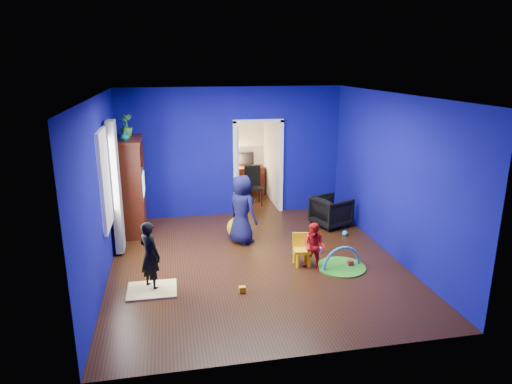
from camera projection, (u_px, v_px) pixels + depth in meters
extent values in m
cube|color=black|center=(255.00, 262.00, 8.08)|extent=(5.00, 5.50, 0.01)
cube|color=white|center=(255.00, 95.00, 7.28)|extent=(5.00, 5.50, 0.01)
cube|color=#0B0A7A|center=(232.00, 152.00, 10.27)|extent=(5.00, 0.02, 2.90)
cube|color=#0B0A7A|center=(302.00, 245.00, 5.09)|extent=(5.00, 0.02, 2.90)
cube|color=#0B0A7A|center=(101.00, 191.00, 7.22)|extent=(0.02, 5.50, 2.90)
cube|color=#0B0A7A|center=(393.00, 176.00, 8.14)|extent=(0.02, 5.50, 2.90)
imported|color=black|center=(331.00, 211.00, 9.78)|extent=(0.91, 0.90, 0.65)
imported|color=black|center=(150.00, 255.00, 7.00)|extent=(0.46, 0.48, 1.10)
imported|color=#10163C|center=(242.00, 210.00, 8.77)|extent=(0.73, 0.79, 1.36)
imported|color=red|center=(314.00, 247.00, 7.70)|extent=(0.51, 0.49, 0.82)
imported|color=#0C4C62|center=(124.00, 136.00, 8.69)|extent=(0.20, 0.20, 0.18)
imported|color=#328C39|center=(126.00, 125.00, 9.14)|extent=(0.33, 0.33, 0.45)
cube|color=#3A1609|center=(130.00, 186.00, 9.27)|extent=(0.58, 1.14, 1.96)
cube|color=silver|center=(132.00, 184.00, 9.26)|extent=(0.46, 0.70, 0.54)
cube|color=#F2E07A|center=(152.00, 290.00, 7.06)|extent=(0.76, 0.61, 0.03)
sphere|color=yellow|center=(238.00, 228.00, 9.12)|extent=(0.43, 0.43, 0.43)
cube|color=yellow|center=(302.00, 251.00, 7.90)|extent=(0.32, 0.32, 0.50)
cylinder|color=#4FA525|center=(341.00, 267.00, 7.86)|extent=(0.83, 0.83, 0.02)
torus|color=#3F8CD8|center=(341.00, 266.00, 7.85)|extent=(0.74, 0.20, 0.75)
cube|color=white|center=(104.00, 179.00, 7.52)|extent=(0.03, 0.95, 1.55)
cube|color=slate|center=(116.00, 188.00, 8.15)|extent=(0.14, 0.42, 2.40)
cube|color=white|center=(258.00, 168.00, 10.50)|extent=(1.16, 0.10, 2.10)
cube|color=#3D140A|center=(247.00, 181.00, 12.11)|extent=(0.88, 0.44, 0.75)
cube|color=black|center=(246.00, 158.00, 12.06)|extent=(0.40, 0.05, 0.32)
sphere|color=#FFD88C|center=(236.00, 160.00, 11.96)|extent=(0.14, 0.14, 0.14)
cube|color=black|center=(254.00, 187.00, 11.18)|extent=(0.40, 0.40, 0.92)
cube|color=white|center=(246.00, 118.00, 11.76)|extent=(0.88, 0.24, 0.04)
cube|color=red|center=(350.00, 263.00, 7.90)|extent=(0.10, 0.08, 0.10)
sphere|color=#29B3ED|center=(345.00, 233.00, 9.29)|extent=(0.11, 0.11, 0.11)
cube|color=#FDB70D|center=(242.00, 290.00, 7.00)|extent=(0.10, 0.08, 0.10)
sphere|color=green|center=(296.00, 249.00, 8.51)|extent=(0.11, 0.11, 0.11)
cube|color=#DE53D4|center=(319.00, 250.00, 8.46)|extent=(0.10, 0.08, 0.10)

